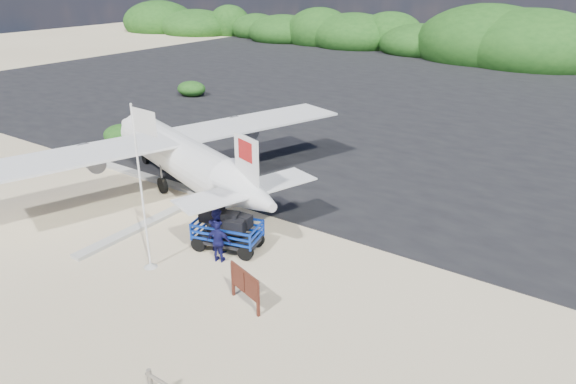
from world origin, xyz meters
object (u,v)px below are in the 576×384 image
crew_c (219,242)px  signboard (246,305)px  flagpole (151,267)px  crew_a (203,185)px  aircraft_small (375,84)px  crew_b (217,230)px  baggage_cart (228,248)px

crew_c → signboard: bearing=129.5°
flagpole → crew_a: 5.58m
flagpole → aircraft_small: (-7.52, 34.09, 0.00)m
crew_a → aircraft_small: bearing=-92.9°
crew_b → crew_c: crew_b is taller
signboard → crew_a: (-6.37, 4.94, 0.94)m
crew_b → aircraft_small: crew_b is taller
aircraft_small → baggage_cart: bearing=78.1°
flagpole → crew_a: size_ratio=3.15×
signboard → crew_b: bearing=162.3°
crew_a → flagpole: bearing=99.3°
signboard → aircraft_small: size_ratio=0.25×
flagpole → crew_b: (1.18, 2.29, 0.86)m
aircraft_small → flagpole: bearing=74.7°
baggage_cart → aircraft_small: (-8.95, 31.51, 0.00)m
flagpole → signboard: (4.24, 0.13, 0.00)m
flagpole → crew_a: bearing=112.8°
flagpole → crew_a: flagpole is taller
crew_c → crew_b: bearing=-62.9°
baggage_cart → flagpole: size_ratio=0.45×
crew_b → flagpole: bearing=72.7°
signboard → aircraft_small: 35.94m
baggage_cart → crew_a: crew_a is taller
crew_a → baggage_cart: bearing=131.6°
baggage_cart → crew_c: 1.23m
baggage_cart → crew_c: bearing=-83.1°
signboard → crew_a: bearing=159.7°
crew_c → aircraft_small: 33.70m
flagpole → crew_c: (1.77, 1.70, 0.79)m
flagpole → signboard: bearing=1.7°
baggage_cart → flagpole: (-1.43, -2.58, 0.00)m
crew_b → baggage_cart: bearing=-120.3°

